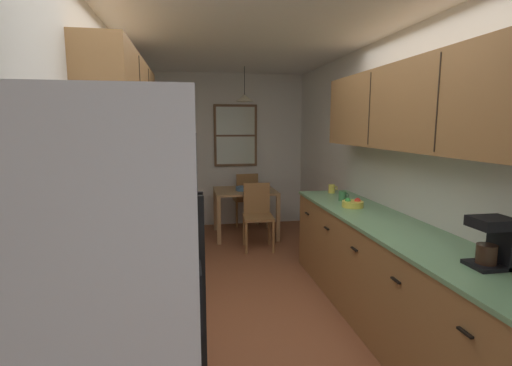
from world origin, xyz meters
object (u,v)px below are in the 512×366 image
(refrigerator, at_px, (109,327))
(dining_chair_near, at_px, (258,213))
(microwave_over_range, at_px, (97,133))
(fruit_bowl, at_px, (353,203))
(storage_canister, at_px, (139,222))
(mug_by_coffeemaker, at_px, (332,189))
(stove_range, at_px, (130,333))
(dining_chair_far, at_px, (246,196))
(mug_spare, at_px, (343,196))
(coffee_maker, at_px, (495,241))
(table_serving_bowl, at_px, (243,189))
(dining_table, at_px, (245,197))
(trash_bin, at_px, (185,233))

(refrigerator, bearing_deg, dining_chair_near, 70.83)
(microwave_over_range, bearing_deg, refrigerator, -77.38)
(microwave_over_range, height_order, fruit_bowl, microwave_over_range)
(storage_canister, xyz_separation_m, mug_by_coffeemaker, (2.04, 1.37, -0.03))
(stove_range, distance_m, dining_chair_far, 4.26)
(stove_range, height_order, mug_spare, stove_range)
(stove_range, distance_m, mug_by_coffeemaker, 2.91)
(refrigerator, distance_m, dining_chair_near, 3.79)
(refrigerator, height_order, fruit_bowl, refrigerator)
(fruit_bowl, bearing_deg, dining_chair_near, 112.78)
(dining_chair_far, xyz_separation_m, coffee_maker, (0.77, -4.45, 0.55))
(coffee_maker, bearing_deg, dining_chair_near, 103.71)
(microwave_over_range, bearing_deg, table_serving_bowl, 69.49)
(dining_table, bearing_deg, storage_canister, -113.28)
(refrigerator, relative_size, table_serving_bowl, 8.33)
(stove_range, xyz_separation_m, mug_spare, (1.98, 1.56, 0.48))
(dining_chair_far, relative_size, trash_bin, 1.40)
(microwave_over_range, xyz_separation_m, mug_by_coffeemaker, (2.15, 2.02, -0.71))
(dining_chair_near, height_order, mug_by_coffeemaker, mug_by_coffeemaker)
(trash_bin, bearing_deg, fruit_bowl, -39.97)
(stove_range, relative_size, mug_spare, 9.38)
(refrigerator, height_order, dining_table, refrigerator)
(microwave_over_range, height_order, dining_table, microwave_over_range)
(microwave_over_range, distance_m, mug_spare, 2.70)
(coffee_maker, xyz_separation_m, table_serving_bowl, (-0.92, 3.79, -0.30))
(table_serving_bowl, bearing_deg, dining_chair_near, -77.10)
(dining_table, distance_m, coffee_maker, 3.97)
(refrigerator, height_order, mug_spare, refrigerator)
(trash_bin, distance_m, mug_by_coffeemaker, 1.95)
(stove_range, xyz_separation_m, coffee_maker, (2.07, -0.40, 0.58))
(dining_chair_near, relative_size, table_serving_bowl, 4.13)
(refrigerator, xyz_separation_m, mug_spare, (1.93, 2.28, 0.04))
(stove_range, bearing_deg, refrigerator, -86.22)
(dining_chair_near, bearing_deg, fruit_bowl, -67.22)
(storage_canister, relative_size, table_serving_bowl, 0.79)
(refrigerator, relative_size, dining_chair_far, 2.02)
(microwave_over_range, xyz_separation_m, dining_chair_far, (1.41, 4.06, -1.16))
(refrigerator, xyz_separation_m, fruit_bowl, (1.91, 1.96, 0.03))
(mug_spare, height_order, fruit_bowl, mug_spare)
(stove_range, relative_size, microwave_over_range, 1.76)
(mug_by_coffeemaker, bearing_deg, refrigerator, -125.98)
(microwave_over_range, xyz_separation_m, dining_table, (1.31, 3.45, -1.05))
(mug_spare, bearing_deg, dining_chair_near, 118.52)
(microwave_over_range, bearing_deg, mug_by_coffeemaker, 43.20)
(mug_spare, distance_m, table_serving_bowl, 2.02)
(fruit_bowl, bearing_deg, mug_spare, 85.43)
(dining_table, distance_m, table_serving_bowl, 0.16)
(trash_bin, relative_size, mug_by_coffeemaker, 5.73)
(dining_chair_far, height_order, mug_spare, mug_spare)
(refrigerator, bearing_deg, microwave_over_range, 102.62)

